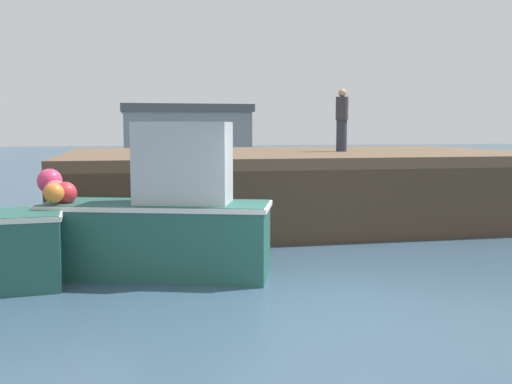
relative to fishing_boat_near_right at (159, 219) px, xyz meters
The scene contains 5 objects.
ground 3.28m from the fishing_boat_near_right, 41.03° to the right, with size 120.00×160.00×0.10m.
pier 6.64m from the fishing_boat_near_right, 52.98° to the left, with size 12.24×7.83×1.84m.
fishing_boat_near_right is the anchor object (origin of this frame).
dockworker 7.78m from the fishing_boat_near_right, 46.90° to the left, with size 0.34×0.34×1.70m.
warehouse 31.84m from the fishing_boat_near_right, 84.24° to the left, with size 8.61×6.40×4.07m.
Camera 1 is at (-2.77, -7.84, 2.45)m, focal length 41.71 mm.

